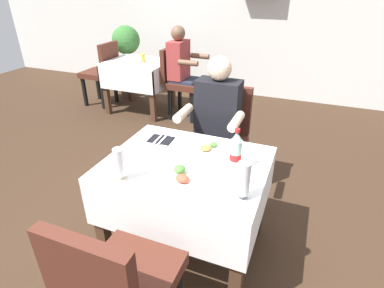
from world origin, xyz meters
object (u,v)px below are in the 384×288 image
object	(u,v)px
background_dining_table	(139,75)
potted_plant_corner	(127,54)
chair_near_camera_side	(118,284)
plate_far_diner	(206,148)
napkin_cutlery_set	(161,139)
cola_bottle_primary	(236,152)
beer_glass_left	(120,163)
background_chair_left	(102,70)
main_dining_table	(186,185)
background_chair_right	(180,79)
chair_far_diner_seat	(222,136)
background_patron	(183,68)
seated_diner_far	(215,124)
beer_glass_middle	(243,181)
background_table_tumbler	(143,58)
plate_near_camera	(181,177)

from	to	relation	value
background_dining_table	potted_plant_corner	distance (m)	0.79
chair_near_camera_side	plate_far_diner	xyz separation A→B (m)	(0.07, 1.00, 0.20)
chair_near_camera_side	plate_far_diner	distance (m)	1.02
napkin_cutlery_set	cola_bottle_primary	bearing A→B (deg)	-16.61
beer_glass_left	potted_plant_corner	world-z (taller)	potted_plant_corner
beer_glass_left	background_chair_left	distance (m)	3.37
main_dining_table	background_chair_right	size ratio (longest dim) A/B	1.05
chair_far_diner_seat	background_chair_left	world-z (taller)	same
background_patron	seated_diner_far	bearing A→B (deg)	-58.26
chair_near_camera_side	seated_diner_far	distance (m)	1.51
beer_glass_middle	potted_plant_corner	distance (m)	4.09
background_table_tumbler	background_patron	bearing A→B (deg)	0.62
plate_near_camera	potted_plant_corner	distance (m)	3.83
cola_bottle_primary	plate_near_camera	bearing A→B (deg)	-138.53
background_chair_right	background_table_tumbler	bearing A→B (deg)	-179.32
plate_far_diner	background_chair_right	world-z (taller)	background_chair_right
background_dining_table	potted_plant_corner	xyz separation A→B (m)	(-0.54, 0.56, 0.14)
plate_far_diner	beer_glass_left	size ratio (longest dim) A/B	1.14
beer_glass_middle	background_chair_right	bearing A→B (deg)	120.44
main_dining_table	plate_near_camera	size ratio (longest dim) A/B	4.54
napkin_cutlery_set	background_chair_right	xyz separation A→B (m)	(-0.78, 2.09, -0.20)
chair_far_diner_seat	background_dining_table	size ratio (longest dim) A/B	1.10
potted_plant_corner	napkin_cutlery_set	bearing A→B (deg)	-53.32
napkin_cutlery_set	background_dining_table	bearing A→B (deg)	124.45
beer_glass_left	background_patron	xyz separation A→B (m)	(-0.75, 2.62, -0.14)
chair_far_diner_seat	background_chair_left	xyz separation A→B (m)	(-2.37, 1.50, 0.00)
plate_near_camera	background_chair_right	distance (m)	2.74
beer_glass_middle	background_chair_right	size ratio (longest dim) A/B	0.23
background_chair_right	beer_glass_left	bearing A→B (deg)	-73.08
chair_near_camera_side	cola_bottle_primary	size ratio (longest dim) A/B	3.57
main_dining_table	cola_bottle_primary	size ratio (longest dim) A/B	3.76
beer_glass_left	background_table_tumbler	bearing A→B (deg)	117.47
chair_far_diner_seat	potted_plant_corner	world-z (taller)	potted_plant_corner
main_dining_table	background_patron	bearing A→B (deg)	113.94
background_table_tumbler	napkin_cutlery_set	bearing A→B (deg)	-57.16
plate_far_diner	beer_glass_middle	distance (m)	0.57
background_table_tumbler	potted_plant_corner	size ratio (longest dim) A/B	0.10
chair_far_diner_seat	plate_far_diner	distance (m)	0.64
plate_near_camera	plate_far_diner	world-z (taller)	plate_near_camera
seated_diner_far	chair_near_camera_side	bearing A→B (deg)	-88.91
background_chair_left	plate_near_camera	bearing A→B (deg)	-45.87
plate_near_camera	background_chair_right	size ratio (longest dim) A/B	0.23
beer_glass_left	background_dining_table	size ratio (longest dim) A/B	0.23
chair_far_diner_seat	potted_plant_corner	xyz separation A→B (m)	(-2.26, 2.05, 0.14)
plate_near_camera	cola_bottle_primary	world-z (taller)	cola_bottle_primary
background_table_tumbler	potted_plant_corner	distance (m)	0.85
beer_glass_middle	cola_bottle_primary	world-z (taller)	cola_bottle_primary
main_dining_table	plate_far_diner	distance (m)	0.28
background_chair_left	background_table_tumbler	distance (m)	0.78
main_dining_table	seated_diner_far	size ratio (longest dim) A/B	0.81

